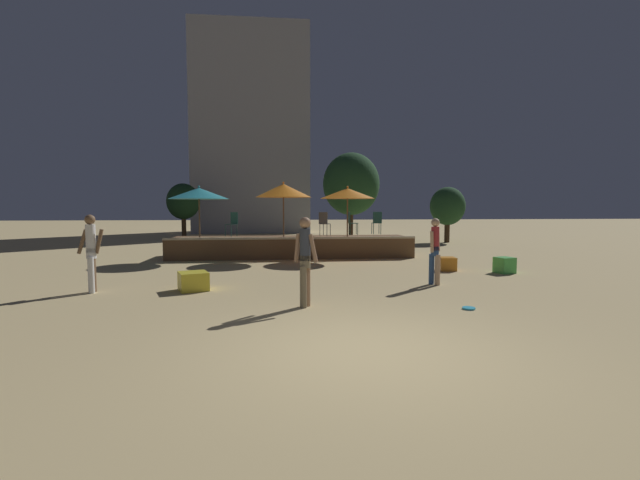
{
  "coord_description": "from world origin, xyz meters",
  "views": [
    {
      "loc": [
        -1.17,
        -5.49,
        1.91
      ],
      "look_at": [
        0.0,
        6.06,
        1.02
      ],
      "focal_mm": 24.0,
      "sensor_mm": 36.0,
      "label": 1
    }
  ],
  "objects_px": {
    "bistro_chair_1": "(324,221)",
    "frisbee_disc": "(469,308)",
    "cube_seat_2": "(504,265)",
    "patio_umbrella_2": "(347,193)",
    "cube_seat_1": "(193,281)",
    "bistro_chair_3": "(377,221)",
    "bistro_chair_2": "(351,221)",
    "background_tree_0": "(183,202)",
    "background_tree_1": "(448,206)",
    "person_0": "(91,250)",
    "person_1": "(435,249)",
    "person_2": "(305,258)",
    "bistro_chair_0": "(233,222)",
    "background_tree_2": "(351,184)",
    "patio_umbrella_1": "(199,194)",
    "cube_seat_0": "(447,264)",
    "patio_umbrella_0": "(283,191)"
  },
  "relations": [
    {
      "from": "bistro_chair_1",
      "to": "frisbee_disc",
      "type": "xyz_separation_m",
      "value": [
        1.79,
        -8.6,
        -1.35
      ]
    },
    {
      "from": "person_1",
      "to": "background_tree_1",
      "type": "height_order",
      "value": "background_tree_1"
    },
    {
      "from": "cube_seat_0",
      "to": "bistro_chair_2",
      "type": "relative_size",
      "value": 0.58
    },
    {
      "from": "person_2",
      "to": "bistro_chair_0",
      "type": "height_order",
      "value": "bistro_chair_0"
    },
    {
      "from": "bistro_chair_2",
      "to": "person_1",
      "type": "bearing_deg",
      "value": -172.74
    },
    {
      "from": "cube_seat_2",
      "to": "bistro_chair_3",
      "type": "xyz_separation_m",
      "value": [
        -2.58,
        5.14,
        1.14
      ]
    },
    {
      "from": "patio_umbrella_2",
      "to": "cube_seat_1",
      "type": "bearing_deg",
      "value": -128.82
    },
    {
      "from": "patio_umbrella_0",
      "to": "background_tree_0",
      "type": "height_order",
      "value": "background_tree_0"
    },
    {
      "from": "bistro_chair_3",
      "to": "background_tree_0",
      "type": "height_order",
      "value": "background_tree_0"
    },
    {
      "from": "background_tree_0",
      "to": "background_tree_1",
      "type": "xyz_separation_m",
      "value": [
        15.01,
        -5.02,
        -0.3
      ]
    },
    {
      "from": "patio_umbrella_2",
      "to": "cube_seat_1",
      "type": "distance_m",
      "value": 7.55
    },
    {
      "from": "patio_umbrella_0",
      "to": "bistro_chair_1",
      "type": "bearing_deg",
      "value": 18.7
    },
    {
      "from": "person_0",
      "to": "background_tree_1",
      "type": "height_order",
      "value": "background_tree_1"
    },
    {
      "from": "cube_seat_2",
      "to": "person_0",
      "type": "bearing_deg",
      "value": -170.51
    },
    {
      "from": "bistro_chair_3",
      "to": "background_tree_0",
      "type": "xyz_separation_m",
      "value": [
        -9.8,
        10.55,
        0.89
      ]
    },
    {
      "from": "cube_seat_0",
      "to": "bistro_chair_0",
      "type": "height_order",
      "value": "bistro_chair_0"
    },
    {
      "from": "cube_seat_1",
      "to": "person_2",
      "type": "distance_m",
      "value": 3.19
    },
    {
      "from": "bistro_chair_1",
      "to": "patio_umbrella_1",
      "type": "bearing_deg",
      "value": 38.11
    },
    {
      "from": "patio_umbrella_2",
      "to": "frisbee_disc",
      "type": "bearing_deg",
      "value": -83.02
    },
    {
      "from": "cube_seat_2",
      "to": "person_1",
      "type": "bearing_deg",
      "value": -149.16
    },
    {
      "from": "person_0",
      "to": "person_1",
      "type": "distance_m",
      "value": 8.0
    },
    {
      "from": "patio_umbrella_2",
      "to": "bistro_chair_2",
      "type": "relative_size",
      "value": 2.99
    },
    {
      "from": "patio_umbrella_2",
      "to": "background_tree_2",
      "type": "height_order",
      "value": "background_tree_2"
    },
    {
      "from": "cube_seat_1",
      "to": "patio_umbrella_0",
      "type": "bearing_deg",
      "value": 69.03
    },
    {
      "from": "bistro_chair_1",
      "to": "background_tree_1",
      "type": "height_order",
      "value": "background_tree_1"
    },
    {
      "from": "patio_umbrella_2",
      "to": "cube_seat_0",
      "type": "relative_size",
      "value": 5.12
    },
    {
      "from": "patio_umbrella_1",
      "to": "bistro_chair_0",
      "type": "xyz_separation_m",
      "value": [
        1.13,
        0.55,
        -1.03
      ]
    },
    {
      "from": "cube_seat_1",
      "to": "bistro_chair_3",
      "type": "height_order",
      "value": "bistro_chair_3"
    },
    {
      "from": "frisbee_disc",
      "to": "background_tree_2",
      "type": "bearing_deg",
      "value": 86.71
    },
    {
      "from": "cube_seat_1",
      "to": "cube_seat_2",
      "type": "height_order",
      "value": "cube_seat_2"
    },
    {
      "from": "bistro_chair_1",
      "to": "frisbee_disc",
      "type": "bearing_deg",
      "value": 134.27
    },
    {
      "from": "bistro_chair_1",
      "to": "bistro_chair_3",
      "type": "distance_m",
      "value": 2.33
    },
    {
      "from": "patio_umbrella_1",
      "to": "cube_seat_1",
      "type": "xyz_separation_m",
      "value": [
        0.84,
        -5.75,
        -2.19
      ]
    },
    {
      "from": "cube_seat_2",
      "to": "bistro_chair_1",
      "type": "height_order",
      "value": "bistro_chair_1"
    },
    {
      "from": "cube_seat_2",
      "to": "background_tree_1",
      "type": "xyz_separation_m",
      "value": [
        2.63,
        10.67,
        1.73
      ]
    },
    {
      "from": "background_tree_1",
      "to": "frisbee_disc",
      "type": "bearing_deg",
      "value": -110.86
    },
    {
      "from": "patio_umbrella_2",
      "to": "person_0",
      "type": "relative_size",
      "value": 1.54
    },
    {
      "from": "bistro_chair_2",
      "to": "background_tree_0",
      "type": "relative_size",
      "value": 0.27
    },
    {
      "from": "background_tree_0",
      "to": "background_tree_2",
      "type": "relative_size",
      "value": 0.64
    },
    {
      "from": "cube_seat_2",
      "to": "bistro_chair_3",
      "type": "distance_m",
      "value": 5.87
    },
    {
      "from": "patio_umbrella_0",
      "to": "person_2",
      "type": "xyz_separation_m",
      "value": [
        0.28,
        -7.58,
        -1.58
      ]
    },
    {
      "from": "bistro_chair_0",
      "to": "background_tree_0",
      "type": "xyz_separation_m",
      "value": [
        -4.14,
        11.14,
        0.89
      ]
    },
    {
      "from": "cube_seat_0",
      "to": "person_1",
      "type": "bearing_deg",
      "value": -119.01
    },
    {
      "from": "bistro_chair_0",
      "to": "background_tree_0",
      "type": "bearing_deg",
      "value": 150.03
    },
    {
      "from": "person_1",
      "to": "person_2",
      "type": "height_order",
      "value": "person_2"
    },
    {
      "from": "patio_umbrella_2",
      "to": "background_tree_2",
      "type": "xyz_separation_m",
      "value": [
        2.08,
        11.11,
        0.95
      ]
    },
    {
      "from": "person_1",
      "to": "bistro_chair_1",
      "type": "height_order",
      "value": "bistro_chair_1"
    },
    {
      "from": "frisbee_disc",
      "to": "cube_seat_0",
      "type": "bearing_deg",
      "value": 72.19
    },
    {
      "from": "cube_seat_1",
      "to": "background_tree_0",
      "type": "distance_m",
      "value": 17.98
    },
    {
      "from": "background_tree_1",
      "to": "background_tree_2",
      "type": "bearing_deg",
      "value": 136.5
    }
  ]
}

